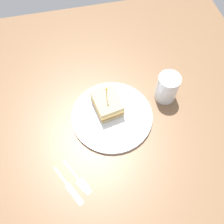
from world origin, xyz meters
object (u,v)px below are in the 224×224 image
object	(u,v)px
knife	(70,188)
drink_glass	(167,89)
sandwich_half_center	(107,104)
fork	(79,180)
plate	(112,116)

from	to	relation	value
knife	drink_glass	bearing A→B (deg)	123.40
sandwich_half_center	fork	size ratio (longest dim) A/B	0.96
sandwich_half_center	knife	bearing A→B (deg)	-34.57
plate	fork	bearing A→B (deg)	-36.69
sandwich_half_center	drink_glass	xyz separation A→B (cm)	(-0.97, 20.03, 0.55)
fork	knife	world-z (taller)	same
plate	fork	size ratio (longest dim) A/B	2.24
drink_glass	plate	bearing A→B (deg)	-78.23
sandwich_half_center	drink_glass	world-z (taller)	sandwich_half_center
plate	sandwich_half_center	xyz separation A→B (cm)	(-3.01, -0.94, 3.15)
knife	plate	bearing A→B (deg)	139.83
drink_glass	fork	distance (cm)	39.50
plate	drink_glass	size ratio (longest dim) A/B	2.63
knife	fork	bearing A→B (deg)	115.14
drink_glass	sandwich_half_center	bearing A→B (deg)	-87.23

